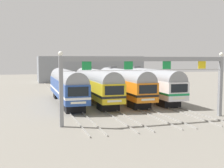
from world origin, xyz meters
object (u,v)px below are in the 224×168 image
commuter_train_blue (67,85)px  commuter_train_white (149,82)px  catenary_gantry (148,70)px  commuter_train_yellow (96,84)px  commuter_train_orange (123,83)px

commuter_train_blue → commuter_train_white: 12.46m
commuter_train_blue → catenary_gantry: catenary_gantry is taller
commuter_train_yellow → commuter_train_blue: bearing=-179.9°
commuter_train_yellow → catenary_gantry: size_ratio=1.02×
catenary_gantry → commuter_train_blue: bearing=114.8°
commuter_train_white → commuter_train_blue: bearing=-180.0°
commuter_train_blue → commuter_train_white: (12.46, 0.00, 0.00)m
commuter_train_yellow → commuter_train_orange: same height
commuter_train_yellow → catenary_gantry: bearing=-81.3°
commuter_train_orange → catenary_gantry: size_ratio=1.02×
commuter_train_orange → catenary_gantry: (-2.08, -13.50, 2.43)m
catenary_gantry → commuter_train_white: bearing=65.2°
commuter_train_white → catenary_gantry: 15.07m
commuter_train_orange → catenary_gantry: catenary_gantry is taller
commuter_train_orange → commuter_train_white: 4.15m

